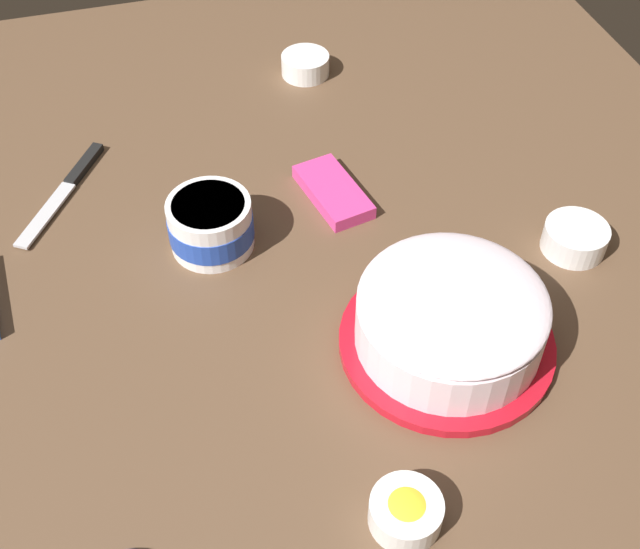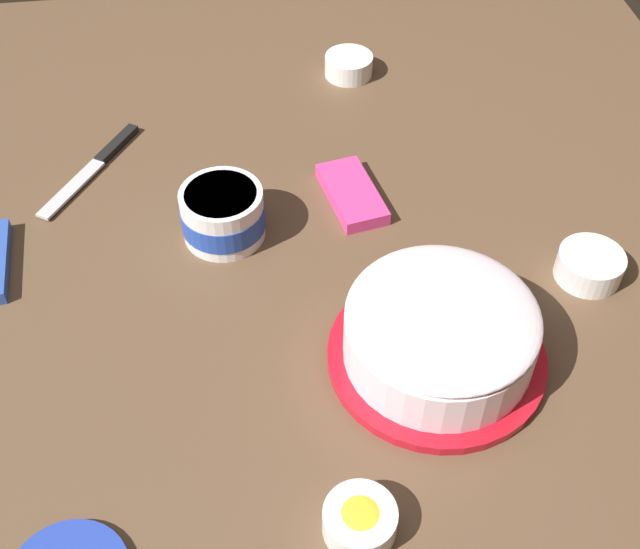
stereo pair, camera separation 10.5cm
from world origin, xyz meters
TOP-DOWN VIEW (x-y plane):
  - ground_plane at (0.00, 0.00)m, footprint 1.54×1.54m
  - frosted_cake at (-0.20, -0.20)m, footprint 0.27×0.27m
  - frosting_tub at (0.06, 0.05)m, footprint 0.12×0.12m
  - spreading_knife at (0.24, 0.24)m, footprint 0.21×0.14m
  - sprinkle_bowl_rainbow at (-0.09, -0.43)m, footprint 0.09×0.09m
  - sprinkle_bowl_blue at (0.43, -0.19)m, footprint 0.08×0.08m
  - sprinkle_bowl_yellow at (-0.41, -0.07)m, footprint 0.08×0.08m
  - candy_box_lower at (0.11, -0.14)m, footprint 0.15×0.09m

SIDE VIEW (x-z plane):
  - ground_plane at x=0.00m, z-range 0.00..0.00m
  - spreading_knife at x=0.24m, z-range 0.00..0.01m
  - candy_box_lower at x=0.11m, z-range 0.00..0.02m
  - sprinkle_bowl_blue at x=0.43m, z-range 0.00..0.04m
  - sprinkle_bowl_yellow at x=-0.41m, z-range 0.00..0.04m
  - sprinkle_bowl_rainbow at x=-0.09m, z-range 0.00..0.04m
  - frosting_tub at x=0.06m, z-range 0.00..0.08m
  - frosted_cake at x=-0.20m, z-range 0.00..0.10m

